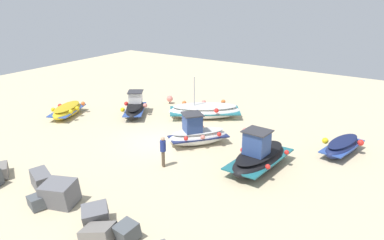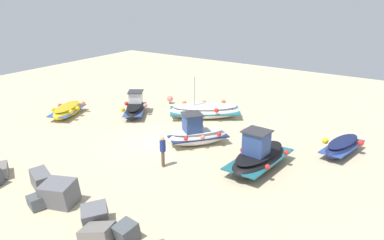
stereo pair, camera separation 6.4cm
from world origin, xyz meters
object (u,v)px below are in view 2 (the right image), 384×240
(fishing_boat_0, at_px, (67,110))
(fishing_boat_4, at_px, (197,134))
(mooring_buoy_1, at_px, (245,131))
(fishing_boat_3, at_px, (135,107))
(fishing_boat_1, at_px, (259,157))
(fishing_boat_2, at_px, (205,111))
(fishing_boat_5, at_px, (342,146))
(mooring_buoy_0, at_px, (170,99))
(person_walking, at_px, (163,149))

(fishing_boat_0, height_order, fishing_boat_4, fishing_boat_4)
(fishing_boat_0, bearing_deg, mooring_buoy_1, 82.10)
(fishing_boat_3, relative_size, mooring_buoy_1, 6.49)
(fishing_boat_1, distance_m, fishing_boat_3, 11.72)
(fishing_boat_4, bearing_deg, mooring_buoy_1, -175.08)
(fishing_boat_2, height_order, fishing_boat_5, fishing_boat_2)
(fishing_boat_2, distance_m, mooring_buoy_0, 4.44)
(mooring_buoy_1, bearing_deg, fishing_boat_1, 125.38)
(fishing_boat_1, bearing_deg, fishing_boat_4, -98.10)
(mooring_buoy_1, bearing_deg, fishing_boat_4, 56.86)
(fishing_boat_2, relative_size, fishing_boat_3, 1.44)
(person_walking, height_order, mooring_buoy_0, person_walking)
(mooring_buoy_0, bearing_deg, fishing_boat_2, 162.00)
(fishing_boat_5, height_order, mooring_buoy_1, fishing_boat_5)
(person_walking, bearing_deg, fishing_boat_2, 54.71)
(fishing_boat_0, xyz_separation_m, fishing_boat_2, (-8.55, -5.35, 0.09))
(fishing_boat_4, bearing_deg, fishing_boat_2, -114.88)
(fishing_boat_0, bearing_deg, fishing_boat_2, 98.04)
(fishing_boat_4, distance_m, fishing_boat_5, 8.34)
(fishing_boat_0, xyz_separation_m, fishing_boat_1, (-15.30, 0.08, 0.24))
(mooring_buoy_0, xyz_separation_m, mooring_buoy_1, (-8.31, 3.07, -0.03))
(fishing_boat_1, relative_size, fishing_boat_5, 1.27)
(fishing_boat_2, bearing_deg, fishing_boat_3, 171.19)
(fishing_boat_3, height_order, mooring_buoy_0, fishing_boat_3)
(fishing_boat_1, xyz_separation_m, fishing_boat_3, (11.32, -3.03, -0.09))
(fishing_boat_3, height_order, person_walking, person_walking)
(fishing_boat_5, bearing_deg, fishing_boat_3, 104.70)
(fishing_boat_2, bearing_deg, fishing_boat_0, 175.61)
(fishing_boat_1, height_order, fishing_boat_4, fishing_boat_1)
(fishing_boat_2, xyz_separation_m, person_walking, (-2.44, 8.00, 0.45))
(fishing_boat_4, height_order, person_walking, fishing_boat_4)
(fishing_boat_4, distance_m, person_walking, 3.54)
(fishing_boat_5, distance_m, mooring_buoy_1, 5.83)
(fishing_boat_0, distance_m, fishing_boat_5, 18.93)
(fishing_boat_0, relative_size, mooring_buoy_0, 5.80)
(fishing_boat_2, height_order, person_walking, fishing_boat_2)
(fishing_boat_1, xyz_separation_m, fishing_boat_4, (4.46, -0.95, -0.02))
(fishing_boat_2, xyz_separation_m, fishing_boat_4, (-2.29, 4.48, 0.13))
(fishing_boat_0, height_order, fishing_boat_5, fishing_boat_5)
(fishing_boat_5, bearing_deg, person_walking, 142.41)
(mooring_buoy_0, bearing_deg, fishing_boat_3, 84.53)
(fishing_boat_0, relative_size, mooring_buoy_1, 6.66)
(fishing_boat_4, xyz_separation_m, mooring_buoy_1, (-1.81, -2.77, -0.29))
(fishing_boat_1, height_order, fishing_boat_5, fishing_boat_1)
(mooring_buoy_0, distance_m, mooring_buoy_1, 8.86)
(fishing_boat_5, bearing_deg, mooring_buoy_0, 89.65)
(fishing_boat_4, height_order, mooring_buoy_0, fishing_boat_4)
(mooring_buoy_1, bearing_deg, person_walking, 75.24)
(fishing_boat_1, xyz_separation_m, person_walking, (4.31, 2.57, 0.30))
(fishing_boat_3, distance_m, person_walking, 8.99)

